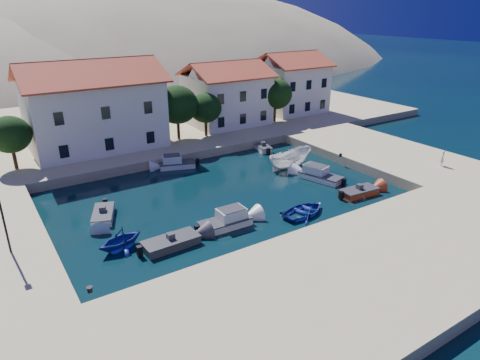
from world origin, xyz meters
The scene contains 21 objects.
ground centered at (0.00, 0.00, 0.00)m, with size 400.00×400.00×0.00m, color black.
quay_south centered at (0.00, -6.00, 0.50)m, with size 52.00×12.00×1.00m, color tan.
quay_east centered at (20.50, 10.00, 0.50)m, with size 11.00×20.00×1.00m, color tan.
quay_north centered at (2.00, 38.00, 0.50)m, with size 80.00×36.00×1.00m, color tan.
hills centered at (20.64, 123.62, -23.40)m, with size 254.00×176.00×99.00m.
building_left centered at (-6.00, 28.00, 5.94)m, with size 14.70×9.45×9.70m.
building_mid centered at (12.00, 29.00, 5.22)m, with size 10.50×8.40×8.30m.
building_right centered at (24.00, 30.00, 5.47)m, with size 9.45×8.40×8.80m.
trees centered at (4.51, 25.46, 4.84)m, with size 37.30×5.30×6.45m.
bollards centered at (2.80, 3.87, 1.15)m, with size 29.36×9.56×0.30m.
motorboat_grey_sw centered at (-7.71, 4.44, 0.29)m, with size 4.10×1.92×1.25m.
cabin_cruiser_south centered at (-2.94, 4.83, 0.48)m, with size 4.16×1.83×1.60m.
rowboat_south centered at (3.67, 3.15, 0.00)m, with size 3.03×4.24×0.88m, color navy.
motorboat_red_se centered at (10.43, 3.39, 0.30)m, with size 3.72×1.87×1.25m.
cabin_cruiser_east centered at (10.02, 8.02, 0.48)m, with size 2.88×4.64×1.60m.
boat_east centered at (9.75, 12.47, 0.00)m, with size 2.07×5.49×2.12m, color silver.
motorboat_white_ne centered at (10.79, 18.78, 0.30)m, with size 2.13×3.24×1.25m.
rowboat_west centered at (-10.83, 6.10, 0.00)m, with size 2.89×3.34×1.76m, color navy.
motorboat_white_west centered at (-10.47, 11.50, 0.30)m, with size 2.75×3.86×1.25m.
cabin_cruiser_north centered at (-0.35, 19.00, 0.48)m, with size 4.06×2.69×1.60m.
pedestrian centered at (21.14, 2.40, 1.81)m, with size 0.59×0.39×1.62m, color silver.
Camera 1 is at (-18.09, -20.55, 15.93)m, focal length 32.00 mm.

